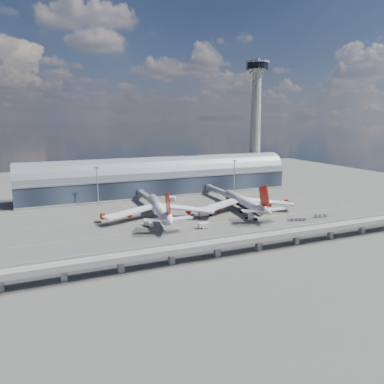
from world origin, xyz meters
name	(u,v)px	position (x,y,z in m)	size (l,w,h in m)	color
ground	(205,219)	(0.00, 0.00, 0.00)	(500.00, 500.00, 0.00)	#474744
taxi_lines	(189,210)	(0.00, 22.11, 0.01)	(200.00, 80.12, 0.01)	gold
terminal	(160,179)	(0.00, 77.99, 11.34)	(200.00, 30.00, 28.00)	#212937
control_tower	(256,123)	(85.00, 83.00, 51.64)	(19.00, 19.00, 103.00)	gray
guideway	(259,238)	(0.00, -55.00, 5.29)	(220.00, 8.50, 7.20)	gray
floodlight_mast_left	(97,186)	(-50.00, 55.00, 13.63)	(3.00, 0.70, 25.70)	gray
floodlight_mast_right	(234,176)	(50.00, 55.00, 13.63)	(3.00, 0.70, 25.70)	gray
airliner_left	(160,209)	(-23.47, 9.35, 6.00)	(65.39, 68.81, 21.00)	white
airliner_right	(245,203)	(29.61, 5.90, 5.54)	(64.45, 67.40, 21.38)	white
jet_bridge_left	(145,195)	(-19.61, 53.12, 5.18)	(4.40, 28.00, 7.25)	gray
jet_bridge_right	(216,190)	(33.32, 51.18, 5.18)	(4.40, 32.00, 7.25)	gray
service_truck_0	(148,223)	(-33.24, -1.22, 1.42)	(3.73, 6.95, 2.74)	silver
service_truck_1	(204,225)	(-8.23, -16.33, 1.52)	(5.33, 2.88, 3.00)	silver
service_truck_2	(205,213)	(3.19, 6.07, 1.64)	(9.00, 4.20, 3.14)	silver
service_truck_3	(251,217)	(23.81, -11.24, 1.66)	(6.46, 6.64, 3.24)	silver
service_truck_4	(229,200)	(33.40, 31.96, 1.62)	(3.51, 5.90, 3.21)	silver
service_truck_5	(171,199)	(-1.19, 51.64, 1.51)	(6.39, 5.30, 2.95)	silver
cargo_train_0	(184,246)	(-28.34, -39.25, 0.82)	(7.11, 3.47, 1.56)	gray
cargo_train_1	(298,219)	(45.79, -23.87, 0.81)	(11.57, 4.88, 1.55)	gray
cargo_train_2	(321,216)	(63.29, -23.08, 0.98)	(8.53, 2.90, 1.87)	gray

